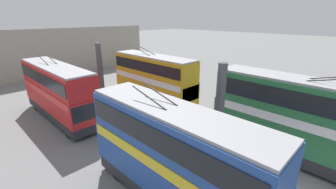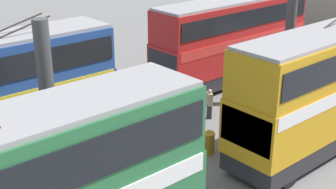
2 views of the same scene
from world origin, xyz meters
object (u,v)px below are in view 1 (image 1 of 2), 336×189
(bus_left_far, at_px, (154,77))
(person_by_right_row, at_px, (167,152))
(person_aisle_midway, at_px, (119,116))
(bus_right_near, at_px, (173,152))
(bus_right_mid, at_px, (58,89))
(oil_drum, at_px, (160,120))
(bus_left_near, at_px, (297,115))

(bus_left_far, relative_size, person_by_right_row, 5.53)
(bus_left_far, xyz_separation_m, person_by_right_row, (-8.29, 6.39, -2.03))
(bus_left_far, height_order, person_aisle_midway, bus_left_far)
(bus_right_near, relative_size, bus_right_mid, 0.91)
(bus_left_far, relative_size, bus_right_near, 1.00)
(bus_left_far, height_order, oil_drum, bus_left_far)
(bus_right_near, relative_size, oil_drum, 10.81)
(bus_right_near, bearing_deg, bus_left_far, -37.99)
(bus_right_mid, bearing_deg, bus_left_near, -154.20)
(bus_left_near, xyz_separation_m, bus_right_near, (2.92, 8.21, -0.16))
(person_aisle_midway, relative_size, oil_drum, 1.69)
(bus_right_near, xyz_separation_m, person_by_right_row, (2.23, -1.82, -1.93))
(bus_right_near, distance_m, bus_right_mid, 14.07)
(bus_right_mid, xyz_separation_m, person_aisle_midway, (-4.89, -3.00, -2.01))
(oil_drum, bearing_deg, bus_left_near, -163.55)
(person_aisle_midway, distance_m, oil_drum, 3.54)
(bus_right_mid, bearing_deg, bus_right_near, 180.00)
(bus_right_mid, bearing_deg, bus_left_far, -113.39)
(bus_left_near, distance_m, bus_right_near, 8.72)
(person_by_right_row, bearing_deg, oil_drum, 127.13)
(bus_right_mid, height_order, person_aisle_midway, bus_right_mid)
(bus_right_mid, bearing_deg, person_aisle_midway, -148.45)
(bus_left_near, height_order, person_aisle_midway, bus_left_near)
(person_by_right_row, xyz_separation_m, person_aisle_midway, (6.95, -1.18, -0.15))
(bus_right_near, relative_size, person_by_right_row, 5.52)
(bus_left_far, bearing_deg, bus_left_near, 180.00)
(bus_left_near, xyz_separation_m, bus_right_mid, (16.99, 8.21, -0.23))
(bus_left_far, xyz_separation_m, oil_drum, (-3.92, 2.81, -2.52))
(bus_right_mid, xyz_separation_m, person_by_right_row, (-11.84, -1.82, -1.87))
(bus_left_far, relative_size, bus_right_mid, 0.91)
(bus_left_near, xyz_separation_m, oil_drum, (9.52, 2.81, -2.59))
(bus_left_far, distance_m, oil_drum, 5.44)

